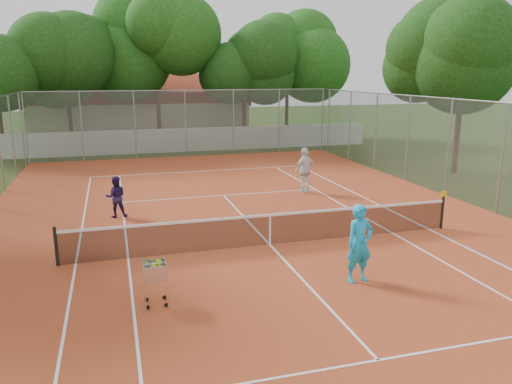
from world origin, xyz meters
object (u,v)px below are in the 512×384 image
object	(u,v)px
player_near	(360,244)
player_far_right	(305,170)
player_far_left	(116,197)
tennis_net	(270,229)
ball_hopper	(155,282)
clubhouse	(140,108)

from	to	relation	value
player_near	player_far_right	world-z (taller)	player_near
player_far_left	player_far_right	distance (m)	7.98
tennis_net	player_far_left	bearing A→B (deg)	134.88
player_far_left	player_far_right	size ratio (longest dim) A/B	0.76
player_near	ball_hopper	distance (m)	4.92
tennis_net	player_far_right	distance (m)	6.95
player_near	player_far_right	size ratio (longest dim) A/B	1.00
clubhouse	player_far_right	bearing A→B (deg)	-76.62
player_near	player_far_left	distance (m)	9.36
player_far_left	ball_hopper	world-z (taller)	player_far_left
clubhouse	player_near	size ratio (longest dim) A/B	8.43
tennis_net	ball_hopper	world-z (taller)	ball_hopper
player_near	player_far_left	world-z (taller)	player_near
player_far_right	ball_hopper	bearing A→B (deg)	29.76
clubhouse	player_far_right	size ratio (longest dim) A/B	8.47
tennis_net	player_near	world-z (taller)	player_near
player_near	tennis_net	bearing A→B (deg)	105.40
player_far_left	ball_hopper	bearing A→B (deg)	94.96
clubhouse	player_near	world-z (taller)	clubhouse
player_far_right	player_far_left	bearing A→B (deg)	-10.32
player_far_right	ball_hopper	distance (m)	11.51
player_far_left	ball_hopper	size ratio (longest dim) A/B	1.37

